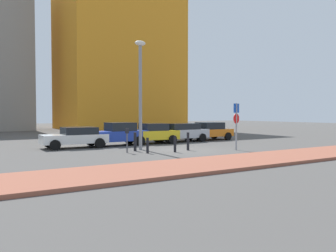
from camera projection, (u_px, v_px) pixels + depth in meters
ground_plane at (185, 150)px, 20.75m from camera, size 120.00×120.00×0.00m
sidewalk_brick at (253, 160)px, 15.98m from camera, size 40.00×3.49×0.14m
parked_car_white at (75, 137)px, 22.06m from camera, size 4.10×2.11×1.33m
parked_car_blue at (117, 134)px, 23.64m from camera, size 4.31×1.95×1.58m
parked_car_yellow at (151, 133)px, 25.12m from camera, size 4.03×2.26×1.48m
parked_car_silver at (180, 132)px, 26.67m from camera, size 4.64×2.01×1.43m
parked_car_orange at (208, 131)px, 28.46m from camera, size 4.14×2.06×1.46m
parking_sign_post at (236, 121)px, 20.77m from camera, size 0.59×0.18×2.83m
parking_meter at (127, 137)px, 19.39m from camera, size 0.18×0.14×1.37m
street_lamp at (140, 85)px, 20.90m from camera, size 0.70×0.36×6.61m
traffic_bollard_near at (188, 141)px, 20.67m from camera, size 0.16×0.16×1.07m
traffic_bollard_mid at (135, 142)px, 20.25m from camera, size 0.17×0.17×1.09m
traffic_bollard_far at (148, 145)px, 19.13m from camera, size 0.15×0.15×0.87m
traffic_bollard_edge at (175, 144)px, 19.67m from camera, size 0.15×0.15×0.95m
building_colorful_midrise at (118, 45)px, 48.90m from camera, size 15.65×12.18×23.78m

